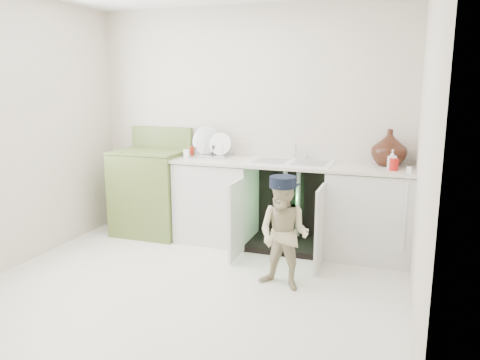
% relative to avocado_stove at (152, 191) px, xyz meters
% --- Properties ---
extents(ground, '(3.50, 3.50, 0.00)m').
position_rel_avocado_stove_xyz_m(ground, '(1.04, -1.18, -0.49)').
color(ground, beige).
rests_on(ground, ground).
extents(room_shell, '(6.00, 5.50, 1.26)m').
position_rel_avocado_stove_xyz_m(room_shell, '(1.04, -1.18, 0.76)').
color(room_shell, beige).
rests_on(room_shell, ground).
extents(counter_run, '(2.44, 1.02, 1.25)m').
position_rel_avocado_stove_xyz_m(counter_run, '(1.63, 0.03, -0.01)').
color(counter_run, silver).
rests_on(counter_run, ground).
extents(avocado_stove, '(0.76, 0.65, 1.19)m').
position_rel_avocado_stove_xyz_m(avocado_stove, '(0.00, 0.00, 0.00)').
color(avocado_stove, '#5B7633').
rests_on(avocado_stove, ground).
extents(repair_worker, '(0.52, 0.87, 0.95)m').
position_rel_avocado_stove_xyz_m(repair_worker, '(1.78, -0.96, -0.01)').
color(repair_worker, '#C0B489').
rests_on(repair_worker, ground).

